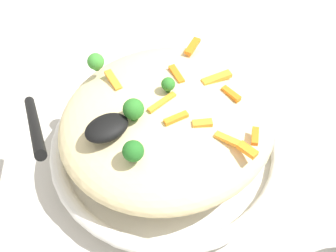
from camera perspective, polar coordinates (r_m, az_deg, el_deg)
ground_plane at (r=0.69m, az=0.00°, el=-4.10°), size 2.40×2.40×0.00m
serving_bowl at (r=0.67m, az=0.00°, el=-2.87°), size 0.34×0.34×0.05m
pasta_mound at (r=0.62m, az=0.00°, el=0.49°), size 0.30×0.28×0.09m
carrot_piece_0 at (r=0.55m, az=9.83°, el=-2.95°), size 0.02×0.03×0.01m
carrot_piece_1 at (r=0.67m, az=3.07°, el=9.84°), size 0.04×0.03×0.01m
carrot_piece_2 at (r=0.61m, az=7.83°, el=3.97°), size 0.01×0.03×0.01m
carrot_piece_3 at (r=0.62m, az=1.07°, el=6.41°), size 0.01×0.03×0.01m
carrot_piece_4 at (r=0.56m, az=7.36°, el=-1.62°), size 0.02×0.03×0.01m
carrot_piece_5 at (r=0.57m, az=10.75°, el=-1.24°), size 0.02×0.02×0.01m
carrot_piece_6 at (r=0.62m, az=5.98°, el=5.98°), size 0.04×0.02×0.01m
carrot_piece_7 at (r=0.58m, az=-0.53°, el=2.62°), size 0.04×0.01×0.01m
carrot_piece_8 at (r=0.62m, az=-6.80°, el=5.65°), size 0.01×0.04×0.01m
carrot_piece_9 at (r=0.57m, az=1.00°, el=0.95°), size 0.03×0.01×0.01m
carrot_piece_10 at (r=0.57m, az=4.28°, el=0.33°), size 0.03×0.02×0.01m
broccoli_floret_0 at (r=0.56m, az=-4.53°, el=2.34°), size 0.03×0.03×0.03m
broccoli_floret_1 at (r=0.59m, az=0.02°, el=5.18°), size 0.02×0.02×0.02m
broccoli_floret_2 at (r=0.53m, az=-4.34°, el=-3.14°), size 0.03×0.03×0.03m
broccoli_floret_3 at (r=0.64m, az=-8.95°, el=7.88°), size 0.02×0.02×0.03m
serving_spoon at (r=0.54m, az=-10.85°, el=-0.04°), size 0.13×0.16×0.10m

